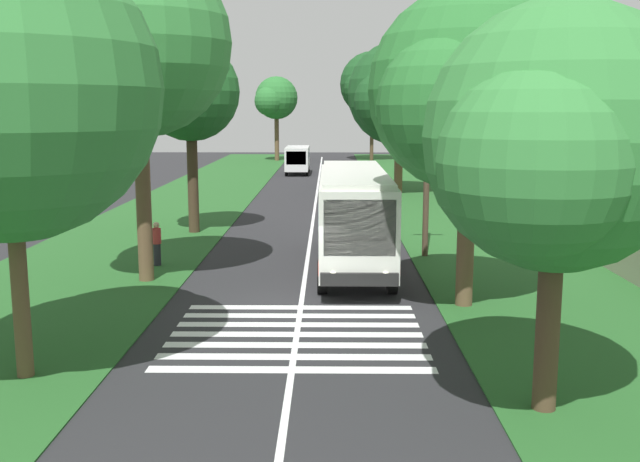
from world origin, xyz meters
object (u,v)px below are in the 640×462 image
(roadside_tree_right_1, at_px, (465,96))
(utility_pole, at_px, (427,149))
(roadside_tree_right_2, at_px, (371,86))
(trailing_minibus_0, at_px, (298,157))
(coach_bus, at_px, (354,212))
(roadside_tree_left_1, at_px, (3,97))
(pedestrian, at_px, (157,243))
(trailing_car_0, at_px, (347,197))
(trailing_car_1, at_px, (338,182))
(trailing_car_2, at_px, (343,175))
(roadside_tree_left_2, at_px, (189,95))
(roadside_tree_right_0, at_px, (550,145))
(roadside_building, at_px, (610,143))
(roadside_tree_left_3, at_px, (133,48))
(roadside_tree_left_0, at_px, (275,99))
(roadside_tree_right_3, at_px, (397,96))

(roadside_tree_right_1, height_order, utility_pole, roadside_tree_right_1)
(roadside_tree_right_2, bearing_deg, trailing_minibus_0, 156.50)
(coach_bus, height_order, roadside_tree_left_1, roadside_tree_left_1)
(utility_pole, bearing_deg, pedestrian, 100.64)
(trailing_car_0, distance_m, trailing_car_1, 8.96)
(trailing_car_2, xyz_separation_m, roadside_tree_left_2, (-23.80, 7.87, 6.02))
(roadside_tree_right_1, bearing_deg, roadside_tree_right_0, -178.64)
(roadside_building, bearing_deg, roadside_tree_left_3, 132.47)
(roadside_tree_left_1, bearing_deg, utility_pole, -38.89)
(roadside_tree_left_3, bearing_deg, trailing_car_1, -14.38)
(roadside_tree_left_2, relative_size, roadside_building, 0.73)
(pedestrian, bearing_deg, utility_pole, -79.36)
(roadside_tree_left_1, height_order, roadside_tree_right_1, roadside_tree_left_1)
(roadside_tree_left_2, xyz_separation_m, roadside_building, (12.55, -25.03, -2.89))
(roadside_tree_left_0, relative_size, roadside_building, 0.76)
(roadside_tree_left_1, bearing_deg, trailing_car_2, -10.74)
(pedestrian, bearing_deg, trailing_minibus_0, -5.26)
(roadside_tree_left_0, height_order, roadside_tree_left_1, roadside_tree_left_1)
(roadside_tree_right_1, relative_size, roadside_tree_right_2, 0.77)
(roadside_tree_right_0, bearing_deg, trailing_minibus_0, 7.52)
(coach_bus, bearing_deg, trailing_car_0, -0.69)
(roadside_tree_left_3, distance_m, roadside_building, 34.06)
(trailing_car_2, bearing_deg, roadside_tree_right_3, -152.31)
(roadside_tree_left_0, bearing_deg, roadside_building, -146.66)
(trailing_car_2, relative_size, roadside_tree_left_2, 0.47)
(coach_bus, distance_m, roadside_tree_right_1, 7.54)
(trailing_car_1, distance_m, roadside_tree_right_1, 32.13)
(trailing_car_1, distance_m, roadside_tree_left_2, 20.39)
(coach_bus, height_order, trailing_minibus_0, coach_bus)
(roadside_tree_left_2, bearing_deg, utility_pole, -118.62)
(trailing_car_2, relative_size, pedestrian, 2.54)
(roadside_tree_right_0, height_order, pedestrian, roadside_tree_right_0)
(trailing_car_0, relative_size, trailing_minibus_0, 0.72)
(coach_bus, bearing_deg, pedestrian, 88.64)
(trailing_car_1, relative_size, roadside_tree_right_2, 0.34)
(trailing_car_2, relative_size, roadside_tree_left_3, 0.38)
(pedestrian, bearing_deg, coach_bus, -91.36)
(roadside_building, xyz_separation_m, pedestrian, (-20.36, 24.95, -2.89))
(coach_bus, height_order, roadside_tree_right_3, roadside_tree_right_3)
(roadside_tree_right_0, bearing_deg, roadside_tree_right_2, -0.52)
(trailing_car_0, bearing_deg, roadside_tree_left_0, 10.24)
(roadside_tree_right_0, relative_size, utility_pole, 0.95)
(roadside_tree_right_0, bearing_deg, roadside_building, -22.62)
(trailing_minibus_0, height_order, roadside_tree_right_0, roadside_tree_right_0)
(roadside_tree_left_0, bearing_deg, trailing_car_1, -167.81)
(roadside_tree_left_2, bearing_deg, trailing_car_0, -40.80)
(trailing_car_2, distance_m, roadside_tree_right_0, 45.49)
(trailing_car_2, xyz_separation_m, roadside_tree_left_0, (26.07, 7.39, 6.41))
(roadside_tree_left_3, bearing_deg, roadside_tree_left_0, -0.37)
(coach_bus, height_order, roadside_tree_right_2, roadside_tree_right_2)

